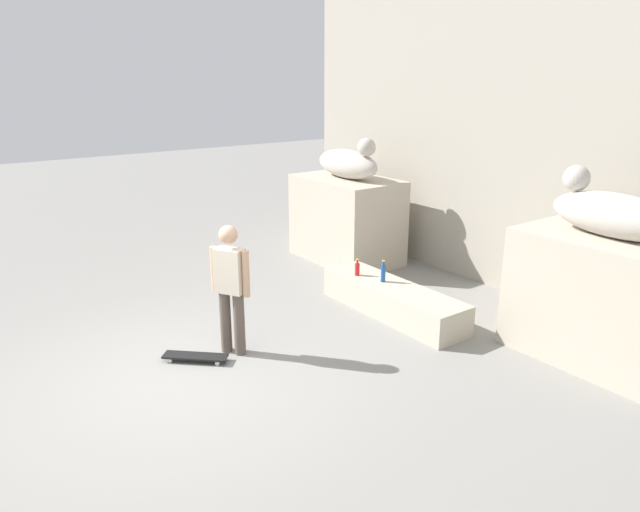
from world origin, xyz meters
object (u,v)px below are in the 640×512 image
Objects in this scene: statue_reclining_left at (349,163)px; skater at (231,284)px; bottle_blue at (383,273)px; skateboard at (195,356)px; statue_reclining_right at (612,213)px; bottle_red at (357,269)px.

skater is (2.18, -3.60, -0.92)m from statue_reclining_left.
statue_reclining_left reaches higher than bottle_blue.
statue_reclining_right is at bearing -171.29° from skateboard.
skater is at bearing 55.68° from statue_reclining_right.
skater is at bearing -80.43° from bottle_red.
skateboard is (2.12, -4.10, -1.78)m from statue_reclining_left.
statue_reclining_right is at bearing 1.84° from statue_reclining_left.
statue_reclining_right is (4.92, 0.00, 0.00)m from statue_reclining_left.
skater is 2.51m from bottle_blue.
skateboard is (-0.06, -0.50, -0.86)m from skater.
bottle_blue is (0.05, 2.49, -0.34)m from skater.
bottle_red is at bearing -130.27° from skateboard.
bottle_blue reaches higher than skateboard.
skater is 2.42m from bottle_red.
skateboard is 2.19× the size of bottle_blue.
skateboard is 2.78× the size of bottle_red.
statue_reclining_left is 4.92m from statue_reclining_right.
bottle_blue is (-2.69, -1.11, -1.27)m from statue_reclining_right.
statue_reclining_right is 5.27m from skateboard.
statue_reclining_left is at bearing -109.63° from skateboard.
statue_reclining_right reaches higher than bottle_blue.
statue_reclining_left is 0.97× the size of skater.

